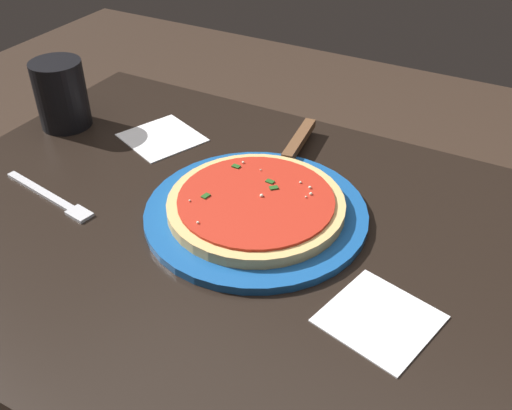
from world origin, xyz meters
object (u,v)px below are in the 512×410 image
object	(u,v)px
napkin_loose_left	(380,319)
napkin_folded_right	(162,138)
pizza	(256,204)
pizza_server	(291,153)
serving_plate	(256,213)
cup_tall_drink	(61,94)
fork	(52,198)

from	to	relation	value
napkin_loose_left	napkin_folded_right	bearing A→B (deg)	-25.27
pizza	napkin_folded_right	xyz separation A→B (m)	(0.25, -0.12, -0.02)
pizza_server	serving_plate	bearing A→B (deg)	97.41
pizza	napkin_folded_right	distance (m)	0.28
cup_tall_drink	napkin_loose_left	size ratio (longest dim) A/B	1.01
serving_plate	pizza	size ratio (longest dim) A/B	1.26
serving_plate	cup_tall_drink	xyz separation A→B (m)	(0.43, -0.08, 0.05)
cup_tall_drink	napkin_loose_left	distance (m)	0.67
serving_plate	fork	xyz separation A→B (m)	(0.28, 0.11, -0.00)
serving_plate	napkin_folded_right	xyz separation A→B (m)	(0.25, -0.12, -0.00)
napkin_folded_right	fork	bearing A→B (deg)	81.35
napkin_folded_right	fork	xyz separation A→B (m)	(0.03, 0.22, 0.00)
serving_plate	napkin_folded_right	size ratio (longest dim) A/B	2.60
cup_tall_drink	napkin_loose_left	xyz separation A→B (m)	(-0.64, 0.18, -0.06)
pizza_server	napkin_folded_right	bearing A→B (deg)	9.32
cup_tall_drink	fork	distance (m)	0.24
serving_plate	napkin_loose_left	world-z (taller)	serving_plate
napkin_folded_right	napkin_loose_left	size ratio (longest dim) A/B	1.04
serving_plate	fork	world-z (taller)	serving_plate
pizza	cup_tall_drink	world-z (taller)	cup_tall_drink
napkin_loose_left	serving_plate	bearing A→B (deg)	-25.30
pizza_server	napkin_folded_right	xyz separation A→B (m)	(0.23, 0.04, -0.02)
cup_tall_drink	napkin_folded_right	xyz separation A→B (m)	(-0.18, -0.04, -0.06)
pizza	fork	bearing A→B (deg)	20.75
napkin_folded_right	fork	size ratio (longest dim) A/B	0.65
cup_tall_drink	napkin_loose_left	bearing A→B (deg)	164.49
pizza	pizza_server	distance (m)	0.16
napkin_loose_left	fork	bearing A→B (deg)	0.53
pizza	pizza_server	size ratio (longest dim) A/B	1.11
pizza_server	napkin_loose_left	distance (m)	0.35
pizza	napkin_loose_left	bearing A→B (deg)	154.70
napkin_folded_right	cup_tall_drink	bearing A→B (deg)	13.16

